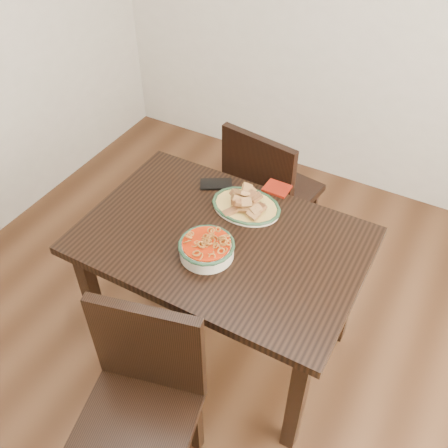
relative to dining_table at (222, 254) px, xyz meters
The scene contains 8 objects.
floor 0.67m from the dining_table, 50.65° to the right, with size 3.50×3.50×0.00m, color #3E2413.
dining_table is the anchor object (origin of this frame).
chair_far 0.68m from the dining_table, 97.68° to the left, with size 0.48×0.48×0.89m.
chair_near 0.67m from the dining_table, 87.63° to the right, with size 0.51×0.51×0.89m.
fish_plate 0.26m from the dining_table, 88.81° to the left, with size 0.31×0.24×0.11m.
noodle_bowl 0.18m from the dining_table, 92.07° to the right, with size 0.23×0.23×0.08m.
smartphone 0.37m from the dining_table, 123.45° to the left, with size 0.15×0.08×0.01m, color black.
napkin 0.42m from the dining_table, 80.15° to the left, with size 0.12×0.10×0.01m, color maroon.
Camera 1 is at (0.63, -1.17, 2.21)m, focal length 40.00 mm.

